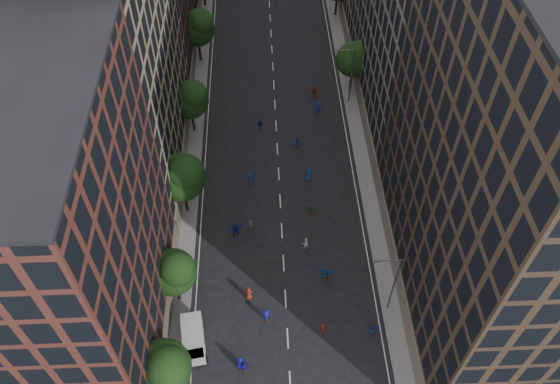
# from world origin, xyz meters

# --- Properties ---
(ground) EXTENTS (240.00, 240.00, 0.00)m
(ground) POSITION_xyz_m (0.00, 40.00, 0.00)
(ground) COLOR black
(ground) RESTS_ON ground
(sidewalk_left) EXTENTS (4.00, 105.00, 0.15)m
(sidewalk_left) POSITION_xyz_m (-12.00, 47.50, 0.07)
(sidewalk_left) COLOR slate
(sidewalk_left) RESTS_ON ground
(sidewalk_right) EXTENTS (4.00, 105.00, 0.15)m
(sidewalk_right) POSITION_xyz_m (12.00, 47.50, 0.07)
(sidewalk_right) COLOR slate
(sidewalk_right) RESTS_ON ground
(bldg_left_a) EXTENTS (14.00, 22.00, 30.00)m
(bldg_left_a) POSITION_xyz_m (-19.00, 11.00, 15.00)
(bldg_left_a) COLOR #572921
(bldg_left_a) RESTS_ON ground
(bldg_left_b) EXTENTS (14.00, 26.00, 34.00)m
(bldg_left_b) POSITION_xyz_m (-19.00, 35.00, 17.00)
(bldg_left_b) COLOR #968462
(bldg_left_b) RESTS_ON ground
(bldg_right_a) EXTENTS (14.00, 30.00, 36.00)m
(bldg_right_a) POSITION_xyz_m (19.00, 15.00, 18.00)
(bldg_right_a) COLOR #413023
(bldg_right_a) RESTS_ON ground
(bldg_right_b) EXTENTS (14.00, 28.00, 33.00)m
(bldg_right_b) POSITION_xyz_m (19.00, 44.00, 16.50)
(bldg_right_b) COLOR #675F55
(bldg_right_b) RESTS_ON ground
(tree_left_0) EXTENTS (5.20, 5.20, 8.83)m
(tree_left_0) POSITION_xyz_m (-11.01, 3.85, 5.96)
(tree_left_0) COLOR black
(tree_left_0) RESTS_ON ground
(tree_left_1) EXTENTS (4.80, 4.80, 8.21)m
(tree_left_1) POSITION_xyz_m (-11.02, 13.86, 5.55)
(tree_left_1) COLOR black
(tree_left_1) RESTS_ON ground
(tree_left_2) EXTENTS (5.60, 5.60, 9.45)m
(tree_left_2) POSITION_xyz_m (-10.99, 25.83, 6.36)
(tree_left_2) COLOR black
(tree_left_2) RESTS_ON ground
(tree_left_3) EXTENTS (5.00, 5.00, 8.58)m
(tree_left_3) POSITION_xyz_m (-11.02, 39.85, 5.82)
(tree_left_3) COLOR black
(tree_left_3) RESTS_ON ground
(tree_left_4) EXTENTS (5.40, 5.40, 9.08)m
(tree_left_4) POSITION_xyz_m (-11.00, 55.84, 6.10)
(tree_left_4) COLOR black
(tree_left_4) RESTS_ON ground
(tree_right_a) EXTENTS (5.00, 5.00, 8.39)m
(tree_right_a) POSITION_xyz_m (11.38, 47.85, 5.63)
(tree_right_a) COLOR black
(tree_right_a) RESTS_ON ground
(streetlamp_near) EXTENTS (2.64, 0.22, 9.06)m
(streetlamp_near) POSITION_xyz_m (10.37, 12.00, 5.17)
(streetlamp_near) COLOR #595B60
(streetlamp_near) RESTS_ON ground
(streetlamp_far) EXTENTS (2.64, 0.22, 9.06)m
(streetlamp_far) POSITION_xyz_m (10.37, 45.00, 5.17)
(streetlamp_far) COLOR #595B60
(streetlamp_far) RESTS_ON ground
(cargo_van) EXTENTS (2.81, 4.93, 2.50)m
(cargo_van) POSITION_xyz_m (-9.32, 8.76, 1.31)
(cargo_van) COLOR silver
(cargo_van) RESTS_ON ground
(skater_0) EXTENTS (1.02, 0.78, 1.88)m
(skater_0) POSITION_xyz_m (-4.70, 6.22, 0.94)
(skater_0) COLOR #121396
(skater_0) RESTS_ON ground
(skater_2) EXTENTS (0.85, 0.74, 1.50)m
(skater_2) POSITION_xyz_m (8.48, 9.16, 0.75)
(skater_2) COLOR #1534AE
(skater_2) RESTS_ON ground
(skater_3) EXTENTS (1.16, 0.85, 1.61)m
(skater_3) POSITION_xyz_m (-2.08, 11.22, 0.81)
(skater_3) COLOR #1718BB
(skater_3) RESTS_ON ground
(skater_4) EXTENTS (1.00, 0.69, 1.57)m
(skater_4) POSITION_xyz_m (-4.30, 5.86, 0.78)
(skater_4) COLOR #2016B4
(skater_4) RESTS_ON ground
(skater_5) EXTENTS (1.76, 0.81, 1.83)m
(skater_5) POSITION_xyz_m (4.45, 15.95, 0.91)
(skater_5) COLOR #144AA8
(skater_5) RESTS_ON ground
(skater_6) EXTENTS (0.91, 0.63, 1.77)m
(skater_6) POSITION_xyz_m (-3.85, 13.77, 0.88)
(skater_6) COLOR #A3291B
(skater_6) RESTS_ON ground
(skater_7) EXTENTS (0.63, 0.50, 1.52)m
(skater_7) POSITION_xyz_m (3.56, 9.63, 0.76)
(skater_7) COLOR maroon
(skater_7) RESTS_ON ground
(skater_8) EXTENTS (0.86, 0.70, 1.67)m
(skater_8) POSITION_xyz_m (2.57, 19.95, 0.83)
(skater_8) COLOR silver
(skater_8) RESTS_ON ground
(skater_9) EXTENTS (1.17, 0.88, 1.61)m
(skater_9) POSITION_xyz_m (-3.59, 22.86, 0.81)
(skater_9) COLOR #3E3D42
(skater_9) RESTS_ON ground
(skater_10) EXTENTS (0.92, 0.44, 1.52)m
(skater_10) POSITION_xyz_m (3.45, 24.82, 0.76)
(skater_10) COLOR #216E27
(skater_10) RESTS_ON ground
(skater_11) EXTENTS (1.82, 1.08, 1.87)m
(skater_11) POSITION_xyz_m (-5.35, 22.21, 0.94)
(skater_11) COLOR navy
(skater_11) RESTS_ON ground
(skater_12) EXTENTS (0.94, 0.74, 1.68)m
(skater_12) POSITION_xyz_m (3.71, 30.39, 0.84)
(skater_12) COLOR #1442A8
(skater_12) RESTS_ON ground
(skater_13) EXTENTS (0.75, 0.61, 1.79)m
(skater_13) POSITION_xyz_m (-3.62, 30.18, 0.90)
(skater_13) COLOR #1545AA
(skater_13) RESTS_ON ground
(skater_14) EXTENTS (0.87, 0.76, 1.51)m
(skater_14) POSITION_xyz_m (2.61, 36.27, 0.75)
(skater_14) COLOR #1636B4
(skater_14) RESTS_ON ground
(skater_15) EXTENTS (1.39, 1.01, 1.92)m
(skater_15) POSITION_xyz_m (5.91, 42.96, 0.96)
(skater_15) COLOR navy
(skater_15) RESTS_ON ground
(skater_16) EXTENTS (0.99, 0.47, 1.64)m
(skater_16) POSITION_xyz_m (-2.15, 40.00, 0.82)
(skater_16) COLOR #132D9B
(skater_16) RESTS_ON ground
(skater_17) EXTENTS (1.76, 1.07, 1.81)m
(skater_17) POSITION_xyz_m (5.82, 46.61, 0.91)
(skater_17) COLOR #A43A1B
(skater_17) RESTS_ON ground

